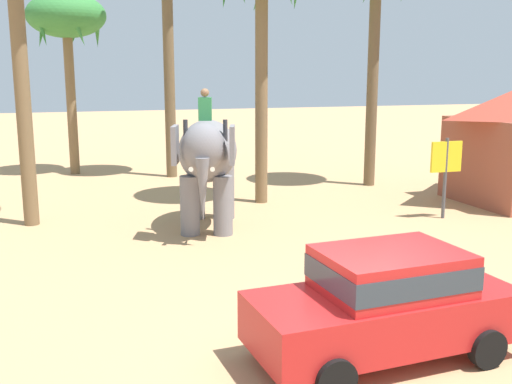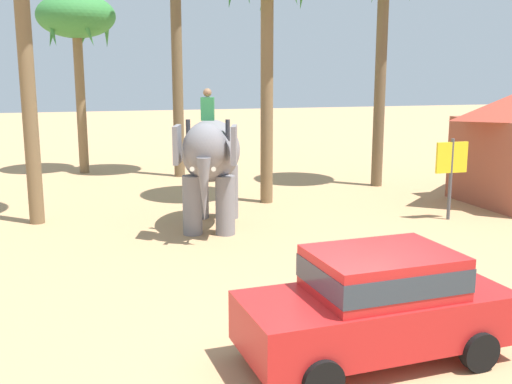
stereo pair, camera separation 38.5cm
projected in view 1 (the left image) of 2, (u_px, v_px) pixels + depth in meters
name	position (u px, v px, depth m)	size (l,w,h in m)	color
ground_plane	(355.00, 365.00, 9.18)	(120.00, 120.00, 0.00)	tan
car_sedan_foreground	(386.00, 300.00, 9.26)	(4.20, 2.07, 1.70)	red
elephant_with_mahout	(207.00, 158.00, 16.73)	(2.52, 4.02, 3.88)	slate
palm_tree_far_back	(66.00, 20.00, 24.89)	(3.20, 3.20, 7.42)	brown
signboard_yellow	(446.00, 162.00, 17.96)	(1.00, 0.10, 2.40)	#4C4C51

